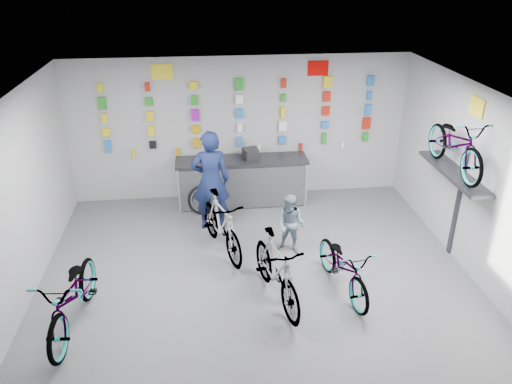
{
  "coord_description": "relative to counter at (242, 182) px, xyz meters",
  "views": [
    {
      "loc": [
        -0.76,
        -5.92,
        4.79
      ],
      "look_at": [
        0.05,
        1.4,
        1.27
      ],
      "focal_mm": 35.0,
      "sensor_mm": 36.0,
      "label": 1
    }
  ],
  "objects": [
    {
      "name": "floor",
      "position": [
        0.0,
        -3.54,
        -0.49
      ],
      "size": [
        8.0,
        8.0,
        0.0
      ],
      "primitive_type": "plane",
      "color": "#4E4E53",
      "rests_on": "ground"
    },
    {
      "name": "ceiling",
      "position": [
        0.0,
        -3.54,
        2.51
      ],
      "size": [
        8.0,
        8.0,
        0.0
      ],
      "primitive_type": "plane",
      "rotation": [
        3.14,
        0.0,
        0.0
      ],
      "color": "white",
      "rests_on": "wall_back"
    },
    {
      "name": "wall_back",
      "position": [
        0.0,
        0.46,
        1.01
      ],
      "size": [
        7.0,
        0.0,
        7.0
      ],
      "primitive_type": "plane",
      "rotation": [
        1.57,
        0.0,
        0.0
      ],
      "color": "#ACACAF",
      "rests_on": "floor"
    },
    {
      "name": "wall_right",
      "position": [
        3.5,
        -3.54,
        1.01
      ],
      "size": [
        0.0,
        8.0,
        8.0
      ],
      "primitive_type": "plane",
      "rotation": [
        1.57,
        0.0,
        -1.57
      ],
      "color": "#ACACAF",
      "rests_on": "floor"
    },
    {
      "name": "counter",
      "position": [
        0.0,
        0.0,
        0.0
      ],
      "size": [
        2.7,
        0.66,
        1.0
      ],
      "color": "black",
      "rests_on": "floor"
    },
    {
      "name": "merch_wall",
      "position": [
        0.06,
        0.39,
        1.32
      ],
      "size": [
        5.56,
        0.08,
        1.57
      ],
      "color": "blue",
      "rests_on": "wall_back"
    },
    {
      "name": "wall_bracket",
      "position": [
        3.33,
        -2.34,
        0.98
      ],
      "size": [
        0.39,
        1.9,
        2.0
      ],
      "color": "#333338",
      "rests_on": "wall_right"
    },
    {
      "name": "sign_left",
      "position": [
        -1.5,
        0.44,
        2.23
      ],
      "size": [
        0.42,
        0.02,
        0.3
      ],
      "primitive_type": "cube",
      "color": "yellow",
      "rests_on": "wall_back"
    },
    {
      "name": "sign_right",
      "position": [
        1.6,
        0.44,
        2.23
      ],
      "size": [
        0.42,
        0.02,
        0.3
      ],
      "primitive_type": "cube",
      "color": "#D30603",
      "rests_on": "wall_back"
    },
    {
      "name": "sign_side",
      "position": [
        3.48,
        -2.34,
        2.16
      ],
      "size": [
        0.02,
        0.4,
        0.3
      ],
      "primitive_type": "cube",
      "color": "yellow",
      "rests_on": "wall_right"
    },
    {
      "name": "bike_left",
      "position": [
        -2.66,
        -3.61,
        0.03
      ],
      "size": [
        0.86,
        2.01,
        1.03
      ],
      "primitive_type": "imported",
      "rotation": [
        0.0,
        0.0,
        -0.09
      ],
      "color": "gray",
      "rests_on": "floor"
    },
    {
      "name": "bike_center",
      "position": [
        0.23,
        -3.33,
        0.05
      ],
      "size": [
        0.89,
        1.86,
        1.08
      ],
      "primitive_type": "imported",
      "rotation": [
        0.0,
        0.0,
        0.22
      ],
      "color": "gray",
      "rests_on": "floor"
    },
    {
      "name": "bike_right",
      "position": [
        1.3,
        -3.2,
        -0.04
      ],
      "size": [
        0.88,
        1.77,
        0.89
      ],
      "primitive_type": "imported",
      "rotation": [
        0.0,
        0.0,
        0.18
      ],
      "color": "gray",
      "rests_on": "floor"
    },
    {
      "name": "bike_service",
      "position": [
        -0.52,
        -1.85,
        0.05
      ],
      "size": [
        1.05,
        1.86,
        1.08
      ],
      "primitive_type": "imported",
      "rotation": [
        0.0,
        0.0,
        0.32
      ],
      "color": "gray",
      "rests_on": "floor"
    },
    {
      "name": "bike_wall",
      "position": [
        3.25,
        -2.34,
        1.57
      ],
      "size": [
        0.63,
        1.8,
        0.95
      ],
      "primitive_type": "imported",
      "color": "gray",
      "rests_on": "wall_bracket"
    },
    {
      "name": "clerk",
      "position": [
        -0.66,
        -0.94,
        0.49
      ],
      "size": [
        0.72,
        0.47,
        1.95
      ],
      "primitive_type": "imported",
      "rotation": [
        0.0,
        0.0,
        3.15
      ],
      "color": "#131D45",
      "rests_on": "floor"
    },
    {
      "name": "customer",
      "position": [
        0.68,
        -2.01,
        0.06
      ],
      "size": [
        0.66,
        0.62,
        1.09
      ],
      "primitive_type": "imported",
      "rotation": [
        0.0,
        0.0,
        -0.49
      ],
      "color": "slate",
      "rests_on": "floor"
    },
    {
      "name": "spare_wheel",
      "position": [
        -0.83,
        -0.37,
        -0.18
      ],
      "size": [
        0.64,
        0.26,
        0.62
      ],
      "rotation": [
        0.0,
        0.0,
        0.11
      ],
      "color": "black",
      "rests_on": "floor"
    },
    {
      "name": "register",
      "position": [
        0.18,
        0.01,
        0.62
      ],
      "size": [
        0.35,
        0.36,
        0.22
      ],
      "primitive_type": "cube",
      "rotation": [
        0.0,
        0.0,
        0.26
      ],
      "color": "black",
      "rests_on": "counter"
    }
  ]
}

